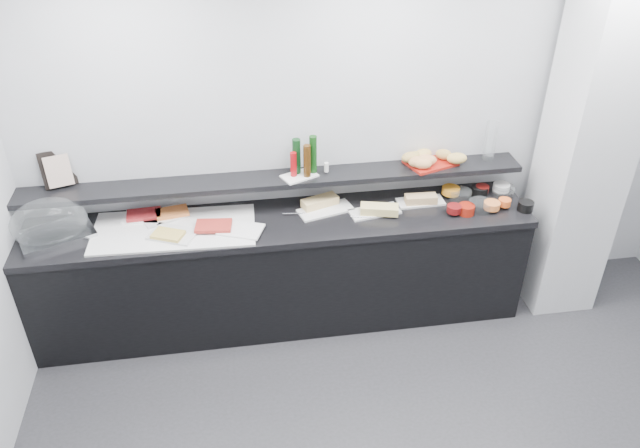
{
  "coord_description": "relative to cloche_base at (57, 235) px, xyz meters",
  "views": [
    {
      "loc": [
        -0.98,
        -2.03,
        3.3
      ],
      "look_at": [
        -0.45,
        1.45,
        1.0
      ],
      "focal_mm": 35.0,
      "sensor_mm": 36.0,
      "label": 1
    }
  ],
  "objects": [
    {
      "name": "bread_roll_mide",
      "position": [
        2.62,
        0.14,
        0.29
      ],
      "size": [
        0.16,
        0.11,
        0.08
      ],
      "primitive_type": "ellipsoid",
      "rotation": [
        0.0,
        0.0,
        -0.06
      ],
      "color": "#CE854E",
      "rests_on": "bread_tray"
    },
    {
      "name": "counter_top",
      "position": [
        1.52,
        -0.01,
        -0.05
      ],
      "size": [
        3.62,
        0.62,
        0.05
      ],
      "primitive_type": "cube",
      "color": "black",
      "rests_on": "buffet_cabinet"
    },
    {
      "name": "bread_roll_ne",
      "position": [
        2.77,
        0.21,
        0.29
      ],
      "size": [
        0.14,
        0.12,
        0.08
      ],
      "primitive_type": "ellipsoid",
      "rotation": [
        0.0,
        0.0,
        -0.44
      ],
      "color": "#B38B44",
      "rests_on": "bread_tray"
    },
    {
      "name": "bread_roll_se",
      "position": [
        2.85,
        0.14,
        0.29
      ],
      "size": [
        0.16,
        0.1,
        0.08
      ],
      "primitive_type": "ellipsoid",
      "rotation": [
        0.0,
        0.0,
        -0.06
      ],
      "color": "tan",
      "rests_on": "bread_tray"
    },
    {
      "name": "shaker_pepper",
      "position": [
        1.81,
        0.2,
        0.28
      ],
      "size": [
        0.03,
        0.03,
        0.07
      ],
      "primitive_type": "cylinder",
      "rotation": [
        0.0,
        0.0,
        -0.08
      ],
      "color": "silver",
      "rests_on": "condiment_tray"
    },
    {
      "name": "sandwich_food_right",
      "position": [
        2.57,
        0.04,
        0.02
      ],
      "size": [
        0.24,
        0.1,
        0.06
      ],
      "primitive_type": "cube",
      "rotation": [
        0.0,
        0.0,
        -0.06
      ],
      "color": "tan",
      "rests_on": "sandwich_plate_right"
    },
    {
      "name": "back_wall",
      "position": [
        2.22,
        0.29,
        0.43
      ],
      "size": [
        5.0,
        0.02,
        2.7
      ],
      "primitive_type": "cube",
      "color": "#B4B7BC",
      "rests_on": "ground"
    },
    {
      "name": "platter_cheese",
      "position": [
        0.78,
        -0.11,
        0.0
      ],
      "size": [
        0.37,
        0.31,
        0.01
      ],
      "primitive_type": "cube",
      "rotation": [
        0.0,
        0.0,
        -0.42
      ],
      "color": "silver",
      "rests_on": "linen_runner"
    },
    {
      "name": "platter_meat_b",
      "position": [
        1.24,
        -0.13,
        0.0
      ],
      "size": [
        0.34,
        0.29,
        0.01
      ],
      "primitive_type": "cube",
      "rotation": [
        0.0,
        0.0,
        -0.38
      ],
      "color": "white",
      "rests_on": "linen_runner"
    },
    {
      "name": "fill_glass_cream",
      "position": [
        3.23,
        0.12,
        0.03
      ],
      "size": [
        0.17,
        0.17,
        0.05
      ],
      "primitive_type": "cylinder",
      "rotation": [
        0.0,
        0.0,
        -0.43
      ],
      "color": "white",
      "rests_on": "bowl_glass_cream"
    },
    {
      "name": "sandwich_plate_mid",
      "position": [
        2.21,
        -0.02,
        -0.01
      ],
      "size": [
        0.39,
        0.22,
        0.01
      ],
      "primitive_type": "cube",
      "rotation": [
        0.0,
        0.0,
        0.17
      ],
      "color": "silver",
      "rests_on": "counter_top"
    },
    {
      "name": "bowl_glass_cream",
      "position": [
        3.23,
        0.08,
        0.02
      ],
      "size": [
        0.21,
        0.21,
        0.07
      ],
      "primitive_type": "cylinder",
      "rotation": [
        0.0,
        0.0,
        -0.29
      ],
      "color": "white",
      "rests_on": "counter_top"
    },
    {
      "name": "bread_roll_sw",
      "position": [
        2.58,
        0.1,
        0.29
      ],
      "size": [
        0.15,
        0.12,
        0.08
      ],
      "primitive_type": "ellipsoid",
      "rotation": [
        0.0,
        0.0,
        -0.31
      ],
      "color": "tan",
      "rests_on": "bread_tray"
    },
    {
      "name": "food_meat_a",
      "position": [
        0.57,
        0.14,
        0.02
      ],
      "size": [
        0.24,
        0.16,
        0.02
      ],
      "primitive_type": "cube",
      "rotation": [
        0.0,
        0.0,
        0.06
      ],
      "color": "maroon",
      "rests_on": "platter_meat_a"
    },
    {
      "name": "sandwich_plate_right",
      "position": [
        2.58,
        0.07,
        -0.01
      ],
      "size": [
        0.35,
        0.16,
        0.01
      ],
      "primitive_type": "cube",
      "rotation": [
        0.0,
        0.0,
        0.03
      ],
      "color": "silver",
      "rests_on": "counter_top"
    },
    {
      "name": "fill_black_jam",
      "position": [
        3.07,
        0.11,
        0.03
      ],
      "size": [
        0.11,
        0.11,
        0.05
      ],
      "primitive_type": "cylinder",
      "rotation": [
        0.0,
        0.0,
        -0.07
      ],
      "color": "#5D0F0D",
      "rests_on": "bowl_black_jam"
    },
    {
      "name": "cloche_base",
      "position": [
        0.0,
        0.0,
        0.0
      ],
      "size": [
        0.56,
        0.48,
        0.04
      ],
      "primitive_type": "cube",
      "rotation": [
        0.0,
        0.0,
        0.41
      ],
      "color": "silver",
      "rests_on": "counter_top"
    },
    {
      "name": "condiment_tray",
      "position": [
        1.69,
        0.15,
        0.24
      ],
      "size": [
        0.28,
        0.24,
        0.01
      ],
      "primitive_type": "cube",
      "rotation": [
        0.0,
        0.0,
        0.42
      ],
      "color": "white",
      "rests_on": "wall_shelf"
    },
    {
      "name": "bowl_glass_fruit",
      "position": [
        2.89,
        0.07,
        0.02
      ],
      "size": [
        0.18,
        0.18,
        0.07
      ],
      "primitive_type": "cylinder",
      "rotation": [
        0.0,
        0.0,
        0.12
      ],
      "color": "white",
      "rests_on": "counter_top"
    },
    {
      "name": "wall_shelf",
      "position": [
        1.52,
        0.17,
        0.21
      ],
      "size": [
        3.6,
        0.25,
        0.04
      ],
      "primitive_type": "cube",
      "color": "black",
      "rests_on": "back_wall"
    },
    {
      "name": "sandwich_food_mid",
      "position": [
        2.24,
        -0.05,
        0.02
      ],
      "size": [
        0.29,
        0.17,
        0.06
      ],
      "primitive_type": "cube",
      "rotation": [
        0.0,
        0.0,
        -0.24
      ],
      "color": "#D7C171",
      "rests_on": "sandwich_plate_mid"
    },
    {
      "name": "bowl_red_jam",
      "position": [
        2.86,
        -0.13,
        0.02
      ],
      "size": [
        0.14,
        0.14,
        0.07
      ],
      "primitive_type": "cylinder",
      "rotation": [
        0.0,
        0.0,
        -0.26
      ],
      "color": "maroon",
      "rests_on": "counter_top"
    },
    {
      "name": "bread_roll_s",
      "position": [
        2.55,
        0.13,
        0.29
      ],
      "size": [
        0.15,
        0.1,
        0.08
      ],
      "primitive_type": "ellipsoid",
      "rotation": [
        0.0,
        0.0,
        0.05
      ],
      "color": "#C18349",
      "rests_on": "bread_tray"
    },
    {
      "name": "bottle_green_b",
      "position": [
        1.79,
        0.18,
        0.38
      ],
      "size": [
        0.07,
        0.07,
        0.28
      ],
      "primitive_type": "cylinder",
      "rotation": [
        0.0,
        0.0,
        -0.38
      ],
      "color": "#103C11",
      "rests_on": "condiment_tray"
    },
    {
      "name": "shaker_salt",
      "position": [
        1.89,
        0.17,
        0.28
      ],
      "size": [
        0.04,
        0.04,
        0.07
      ],
      "primitive_type": "cylinder",
      "rotation": [
        0.0,
        0.0,
        0.33
      ],
      "color": "white",
      "rests_on": "condiment_tray"
    },
    {
      "name": "bread_roll_midw",
      "position": [
        2.52,
        0.2,
        0.29
      ],
      "size": [
        0.16,
        0.12,
        0.08
      ],
      "primitive_type": "ellipsoid",
      "rotation": [
        0.0,
        0.0,
        0.2
      ],
      "color": "#AD8642",
      "rests_on": "bread_tray"
    },
    {
      "name": "bread_tray",
      "position": [
        2.67,
        0.2,
        0.24
      ],
      "size": [
        0.41,
        0.34,
        0.02
      ],
      "primitive_type": "cube",
      "rotation": [
        0.0,
        0.0,
        0.32
      ],
      "color": "#A91C12",
      "rests_on": "wall_shelf"
    },
    {
      "name": "food_meat_b",
      "position": [
        1.06,
        -0.08,
        0.02
      ],
      "size": [
        0.26,
        0.18,
        0.02
      ],
      "primitive_type": "cube",
      "rotation": [
        0.0,
        0.0,
        -0.12
      ],
      "color": "maroon",
      "rests_on": "platter_meat_b"
    },
    {
      "name": "fill_glass_fruit",
      "position": [
        2.83,
        0.13,
        0.03
      ],
      "size": [
        0.15,
        0.15,
        0.05
      ],
      "primitive_type": "cylinder",
      "rotation": [
        0.0,
        0.0,
        -0.15
      ],
      "color": "orange",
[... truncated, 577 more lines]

